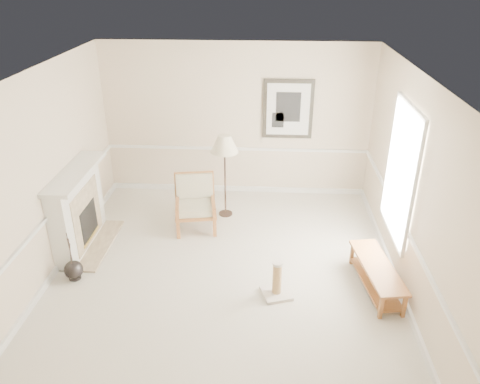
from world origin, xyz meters
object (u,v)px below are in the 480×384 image
object	(u,v)px
floor_vase	(74,270)
scratching_post	(277,285)
armchair	(195,200)
floor_lamp	(225,146)
bench	(377,273)

from	to	relation	value
floor_vase	scratching_post	world-z (taller)	floor_vase
floor_vase	armchair	bearing A→B (deg)	46.85
floor_vase	armchair	xyz separation A→B (m)	(1.54, 1.64, 0.34)
floor_lamp	armchair	bearing A→B (deg)	-139.03
armchair	scratching_post	bearing A→B (deg)	-62.65
armchair	floor_vase	bearing A→B (deg)	-142.84
floor_vase	floor_lamp	size ratio (longest dim) A/B	0.52
floor_lamp	bench	world-z (taller)	floor_lamp
bench	scratching_post	distance (m)	1.41
scratching_post	armchair	bearing A→B (deg)	127.04
scratching_post	floor_lamp	bearing A→B (deg)	111.90
bench	floor_lamp	bearing A→B (deg)	138.73
scratching_post	floor_vase	bearing A→B (deg)	176.26
floor_vase	bench	xyz separation A→B (m)	(4.30, 0.05, 0.11)
armchair	floor_lamp	bearing A→B (deg)	31.28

